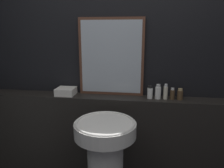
# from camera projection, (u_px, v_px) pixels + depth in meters

# --- Properties ---
(wall_back) EXTENTS (8.00, 0.06, 2.50)m
(wall_back) POSITION_uv_depth(u_px,v_px,m) (123.00, 65.00, 2.13)
(wall_back) COLOR black
(wall_back) RESTS_ON ground_plane
(vanity_counter) EXTENTS (2.80, 0.21, 0.96)m
(vanity_counter) POSITION_uv_depth(u_px,v_px,m) (121.00, 143.00, 2.18)
(vanity_counter) COLOR black
(vanity_counter) RESTS_ON ground_plane
(pedestal_sink) EXTENTS (0.47, 0.47, 0.91)m
(pedestal_sink) POSITION_uv_depth(u_px,v_px,m) (105.00, 165.00, 1.73)
(pedestal_sink) COLOR silver
(pedestal_sink) RESTS_ON ground_plane
(mirror) EXTENTS (0.62, 0.03, 0.73)m
(mirror) POSITION_uv_depth(u_px,v_px,m) (111.00, 57.00, 2.08)
(mirror) COLOR #563323
(mirror) RESTS_ON vanity_counter
(towel_stack) EXTENTS (0.18, 0.17, 0.07)m
(towel_stack) POSITION_uv_depth(u_px,v_px,m) (66.00, 91.00, 2.13)
(towel_stack) COLOR silver
(towel_stack) RESTS_ON vanity_counter
(shampoo_bottle) EXTENTS (0.05, 0.05, 0.12)m
(shampoo_bottle) POSITION_uv_depth(u_px,v_px,m) (150.00, 93.00, 2.01)
(shampoo_bottle) COLOR white
(shampoo_bottle) RESTS_ON vanity_counter
(conditioner_bottle) EXTENTS (0.05, 0.05, 0.14)m
(conditioner_bottle) POSITION_uv_depth(u_px,v_px,m) (158.00, 92.00, 2.00)
(conditioner_bottle) COLOR white
(conditioner_bottle) RESTS_ON vanity_counter
(lotion_bottle) EXTENTS (0.04, 0.04, 0.14)m
(lotion_bottle) POSITION_uv_depth(u_px,v_px,m) (166.00, 92.00, 1.99)
(lotion_bottle) COLOR beige
(lotion_bottle) RESTS_ON vanity_counter
(body_wash_bottle) EXTENTS (0.04, 0.04, 0.11)m
(body_wash_bottle) POSITION_uv_depth(u_px,v_px,m) (172.00, 94.00, 1.99)
(body_wash_bottle) COLOR #4C3823
(body_wash_bottle) RESTS_ON vanity_counter
(hand_soap_bottle) EXTENTS (0.05, 0.05, 0.10)m
(hand_soap_bottle) POSITION_uv_depth(u_px,v_px,m) (180.00, 95.00, 1.98)
(hand_soap_bottle) COLOR #4C3823
(hand_soap_bottle) RESTS_ON vanity_counter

